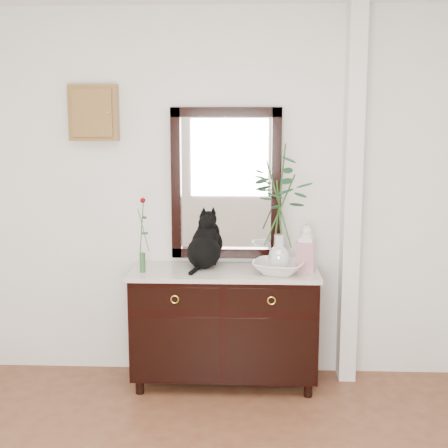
{
  "coord_description": "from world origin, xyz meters",
  "views": [
    {
      "loc": [
        0.28,
        -2.56,
        1.92
      ],
      "look_at": [
        0.1,
        1.63,
        1.2
      ],
      "focal_mm": 50.0,
      "sensor_mm": 36.0,
      "label": 1
    }
  ],
  "objects_px": {
    "cat": "(204,241)",
    "ginger_jar": "(306,247)",
    "lotus_bowl": "(279,267)",
    "sideboard": "(225,321)"
  },
  "relations": [
    {
      "from": "sideboard",
      "to": "lotus_bowl",
      "type": "relative_size",
      "value": 3.73
    },
    {
      "from": "sideboard",
      "to": "lotus_bowl",
      "type": "bearing_deg",
      "value": -11.06
    },
    {
      "from": "cat",
      "to": "ginger_jar",
      "type": "relative_size",
      "value": 1.14
    },
    {
      "from": "cat",
      "to": "ginger_jar",
      "type": "xyz_separation_m",
      "value": [
        0.72,
        -0.07,
        -0.02
      ]
    },
    {
      "from": "cat",
      "to": "lotus_bowl",
      "type": "bearing_deg",
      "value": -2.95
    },
    {
      "from": "sideboard",
      "to": "cat",
      "type": "relative_size",
      "value": 3.47
    },
    {
      "from": "sideboard",
      "to": "cat",
      "type": "xyz_separation_m",
      "value": [
        -0.15,
        0.08,
        0.57
      ]
    },
    {
      "from": "lotus_bowl",
      "to": "ginger_jar",
      "type": "xyz_separation_m",
      "value": [
        0.19,
        0.08,
        0.12
      ]
    },
    {
      "from": "cat",
      "to": "lotus_bowl",
      "type": "xyz_separation_m",
      "value": [
        0.53,
        -0.15,
        -0.15
      ]
    },
    {
      "from": "lotus_bowl",
      "to": "ginger_jar",
      "type": "relative_size",
      "value": 1.06
    }
  ]
}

